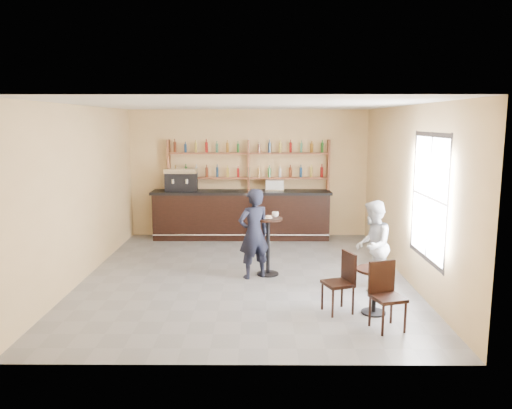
{
  "coord_description": "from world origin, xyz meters",
  "views": [
    {
      "loc": [
        0.25,
        -9.12,
        2.91
      ],
      "look_at": [
        0.2,
        0.8,
        1.25
      ],
      "focal_mm": 35.0,
      "sensor_mm": 36.0,
      "label": 1
    }
  ],
  "objects_px": {
    "pedestal_table": "(268,246)",
    "man_main": "(254,234)",
    "chair_south": "(388,297)",
    "patron_second": "(373,245)",
    "pastry_case": "(274,185)",
    "espresso_machine": "(181,180)",
    "chair_west": "(338,283)",
    "bar_counter": "(241,215)",
    "cafe_table": "(374,291)"
  },
  "relations": [
    {
      "from": "man_main",
      "to": "chair_south",
      "type": "bearing_deg",
      "value": 102.76
    },
    {
      "from": "espresso_machine",
      "to": "chair_south",
      "type": "distance_m",
      "value": 6.8
    },
    {
      "from": "pedestal_table",
      "to": "chair_south",
      "type": "distance_m",
      "value": 3.03
    },
    {
      "from": "pastry_case",
      "to": "chair_south",
      "type": "xyz_separation_m",
      "value": [
        1.42,
        -5.59,
        -0.86
      ]
    },
    {
      "from": "bar_counter",
      "to": "chair_west",
      "type": "xyz_separation_m",
      "value": [
        1.65,
        -4.94,
        -0.13
      ]
    },
    {
      "from": "pastry_case",
      "to": "pedestal_table",
      "type": "bearing_deg",
      "value": -99.12
    },
    {
      "from": "man_main",
      "to": "patron_second",
      "type": "bearing_deg",
      "value": 137.11
    },
    {
      "from": "man_main",
      "to": "chair_west",
      "type": "bearing_deg",
      "value": 101.18
    },
    {
      "from": "bar_counter",
      "to": "cafe_table",
      "type": "relative_size",
      "value": 6.25
    },
    {
      "from": "bar_counter",
      "to": "man_main",
      "type": "relative_size",
      "value": 2.63
    },
    {
      "from": "bar_counter",
      "to": "pedestal_table",
      "type": "bearing_deg",
      "value": -78.63
    },
    {
      "from": "cafe_table",
      "to": "chair_south",
      "type": "relative_size",
      "value": 0.74
    },
    {
      "from": "pedestal_table",
      "to": "chair_west",
      "type": "xyz_separation_m",
      "value": [
        1.04,
        -1.9,
        -0.09
      ]
    },
    {
      "from": "pastry_case",
      "to": "chair_west",
      "type": "bearing_deg",
      "value": -85.65
    },
    {
      "from": "pedestal_table",
      "to": "cafe_table",
      "type": "bearing_deg",
      "value": -50.92
    },
    {
      "from": "pedestal_table",
      "to": "chair_south",
      "type": "bearing_deg",
      "value": -57.34
    },
    {
      "from": "espresso_machine",
      "to": "chair_west",
      "type": "distance_m",
      "value": 5.94
    },
    {
      "from": "pastry_case",
      "to": "man_main",
      "type": "relative_size",
      "value": 0.27
    },
    {
      "from": "bar_counter",
      "to": "pedestal_table",
      "type": "relative_size",
      "value": 4.01
    },
    {
      "from": "bar_counter",
      "to": "pastry_case",
      "type": "distance_m",
      "value": 1.11
    },
    {
      "from": "cafe_table",
      "to": "chair_west",
      "type": "relative_size",
      "value": 0.76
    },
    {
      "from": "man_main",
      "to": "cafe_table",
      "type": "xyz_separation_m",
      "value": [
        1.85,
        -1.76,
        -0.49
      ]
    },
    {
      "from": "espresso_machine",
      "to": "patron_second",
      "type": "height_order",
      "value": "espresso_machine"
    },
    {
      "from": "chair_west",
      "to": "patron_second",
      "type": "relative_size",
      "value": 0.6
    },
    {
      "from": "bar_counter",
      "to": "pedestal_table",
      "type": "distance_m",
      "value": 3.1
    },
    {
      "from": "pastry_case",
      "to": "cafe_table",
      "type": "xyz_separation_m",
      "value": [
        1.37,
        -4.99,
        -0.98
      ]
    },
    {
      "from": "pastry_case",
      "to": "espresso_machine",
      "type": "bearing_deg",
      "value": 174.92
    },
    {
      "from": "man_main",
      "to": "chair_west",
      "type": "relative_size",
      "value": 1.81
    },
    {
      "from": "cafe_table",
      "to": "pedestal_table",
      "type": "bearing_deg",
      "value": 129.08
    },
    {
      "from": "bar_counter",
      "to": "pastry_case",
      "type": "relative_size",
      "value": 9.73
    },
    {
      "from": "espresso_machine",
      "to": "pastry_case",
      "type": "height_order",
      "value": "espresso_machine"
    },
    {
      "from": "bar_counter",
      "to": "patron_second",
      "type": "xyz_separation_m",
      "value": [
        2.41,
        -3.85,
        0.18
      ]
    },
    {
      "from": "chair_south",
      "to": "pastry_case",
      "type": "bearing_deg",
      "value": 86.9
    },
    {
      "from": "pastry_case",
      "to": "pedestal_table",
      "type": "distance_m",
      "value": 3.15
    },
    {
      "from": "bar_counter",
      "to": "chair_south",
      "type": "distance_m",
      "value": 6.03
    },
    {
      "from": "man_main",
      "to": "chair_south",
      "type": "distance_m",
      "value": 3.06
    },
    {
      "from": "espresso_machine",
      "to": "pastry_case",
      "type": "bearing_deg",
      "value": -3.76
    },
    {
      "from": "chair_south",
      "to": "man_main",
      "type": "bearing_deg",
      "value": 111.52
    },
    {
      "from": "chair_south",
      "to": "bar_counter",
      "type": "bearing_deg",
      "value": 94.53
    },
    {
      "from": "man_main",
      "to": "chair_south",
      "type": "height_order",
      "value": "man_main"
    },
    {
      "from": "man_main",
      "to": "patron_second",
      "type": "height_order",
      "value": "man_main"
    },
    {
      "from": "pastry_case",
      "to": "patron_second",
      "type": "relative_size",
      "value": 0.29
    },
    {
      "from": "espresso_machine",
      "to": "man_main",
      "type": "relative_size",
      "value": 0.46
    },
    {
      "from": "pedestal_table",
      "to": "chair_south",
      "type": "height_order",
      "value": "pedestal_table"
    },
    {
      "from": "cafe_table",
      "to": "man_main",
      "type": "bearing_deg",
      "value": 136.47
    },
    {
      "from": "pastry_case",
      "to": "chair_south",
      "type": "bearing_deg",
      "value": -80.82
    },
    {
      "from": "cafe_table",
      "to": "chair_west",
      "type": "bearing_deg",
      "value": 174.81
    },
    {
      "from": "chair_south",
      "to": "cafe_table",
      "type": "bearing_deg",
      "value": 77.4
    },
    {
      "from": "pedestal_table",
      "to": "man_main",
      "type": "bearing_deg",
      "value": -144.46
    },
    {
      "from": "bar_counter",
      "to": "chair_south",
      "type": "xyz_separation_m",
      "value": [
        2.25,
        -5.59,
        -0.12
      ]
    }
  ]
}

